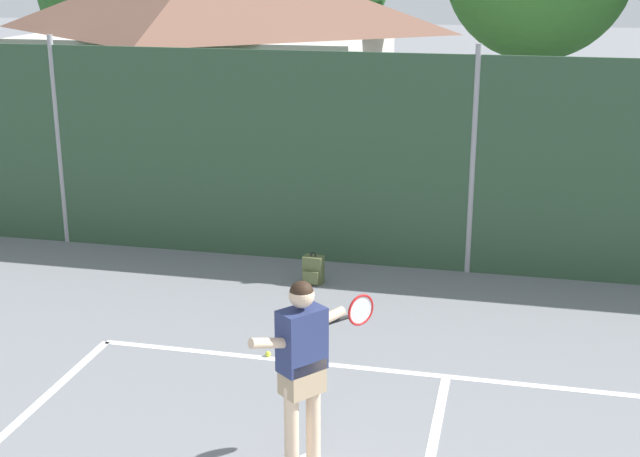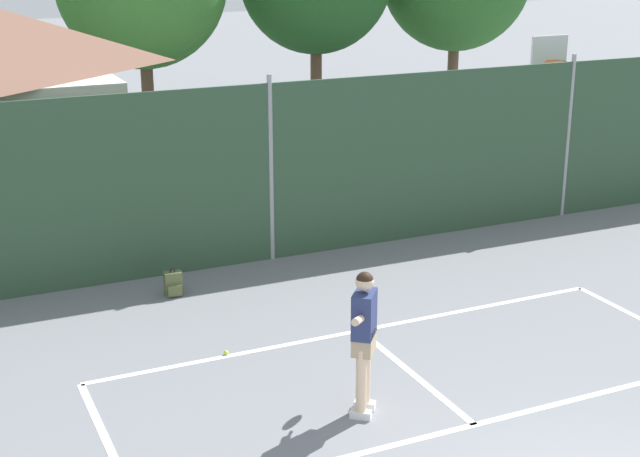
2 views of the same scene
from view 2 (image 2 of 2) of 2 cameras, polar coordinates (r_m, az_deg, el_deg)
name	(u,v)px [view 2 (image 2 of 2)]	position (r m, az deg, el deg)	size (l,w,h in m)	color
chainlink_fence	(271,173)	(16.31, -3.04, 3.42)	(26.09, 0.09, 3.33)	#2D4C33
basketball_hoop	(545,94)	(20.68, 13.68, 8.06)	(0.90, 0.67, 3.55)	#284CB2
tennis_player	(364,330)	(11.13, 2.72, -6.26)	(0.87, 1.21, 1.85)	silver
tennis_ball	(226,353)	(13.12, -5.79, -7.61)	(0.07, 0.07, 0.07)	#CCE033
backpack_olive	(173,284)	(15.22, -9.02, -3.40)	(0.29, 0.26, 0.46)	#566038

